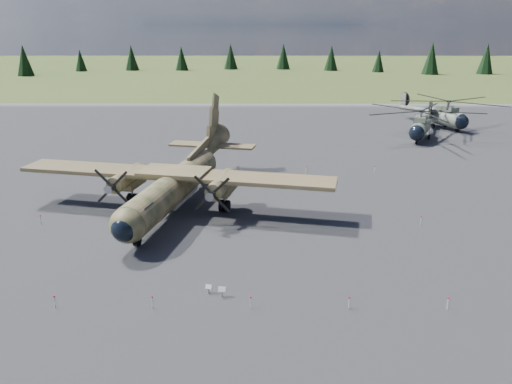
{
  "coord_description": "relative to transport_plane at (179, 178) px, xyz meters",
  "views": [
    {
      "loc": [
        2.52,
        -40.16,
        16.51
      ],
      "look_at": [
        2.21,
        2.0,
        2.34
      ],
      "focal_mm": 35.0,
      "sensor_mm": 36.0,
      "label": 1
    }
  ],
  "objects": [
    {
      "name": "helicopter_mid",
      "position": [
        38.38,
        37.65,
        0.59
      ],
      "size": [
        24.63,
        24.63,
        4.79
      ],
      "rotation": [
        0.0,
        0.0,
        0.39
      ],
      "color": "slate",
      "rests_on": "ground"
    },
    {
      "name": "transport_plane",
      "position": [
        0.0,
        0.0,
        0.0
      ],
      "size": [
        29.62,
        26.61,
        9.78
      ],
      "rotation": [
        0.0,
        0.0,
        -0.2
      ],
      "color": "#3A4324",
      "rests_on": "ground"
    },
    {
      "name": "apron",
      "position": [
        5.1,
        5.28,
        -2.81
      ],
      "size": [
        120.0,
        120.0,
        0.04
      ],
      "primitive_type": "cube",
      "color": "#5A5A5F",
      "rests_on": "ground"
    },
    {
      "name": "treeline",
      "position": [
        7.05,
        4.45,
        1.98
      ],
      "size": [
        333.02,
        330.58,
        10.99
      ],
      "color": "black",
      "rests_on": "ground"
    },
    {
      "name": "barrier_fence",
      "position": [
        4.64,
        -4.8,
        -2.3
      ],
      "size": [
        33.12,
        29.62,
        0.85
      ],
      "color": "silver",
      "rests_on": "ground"
    },
    {
      "name": "info_placard_right",
      "position": [
        4.35,
        -16.41,
        -2.39
      ],
      "size": [
        0.44,
        0.29,
        0.64
      ],
      "rotation": [
        0.0,
        0.0,
        -0.31
      ],
      "color": "gray",
      "rests_on": "ground"
    },
    {
      "name": "ground",
      "position": [
        5.1,
        -4.72,
        -2.81
      ],
      "size": [
        500.0,
        500.0,
        0.0
      ],
      "primitive_type": "plane",
      "color": "#495325",
      "rests_on": "ground"
    },
    {
      "name": "info_placard_left",
      "position": [
        5.25,
        -16.87,
        -2.31
      ],
      "size": [
        0.51,
        0.28,
        0.75
      ],
      "rotation": [
        0.0,
        0.0,
        -0.17
      ],
      "color": "gray",
      "rests_on": "ground"
    },
    {
      "name": "helicopter_near",
      "position": [
        31.69,
        29.09,
        0.43
      ],
      "size": [
        23.77,
        23.77,
        4.57
      ],
      "rotation": [
        0.0,
        0.0,
        -0.42
      ],
      "color": "slate",
      "rests_on": "ground"
    }
  ]
}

